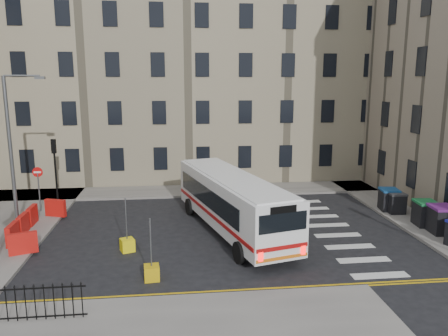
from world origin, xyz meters
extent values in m
plane|color=black|center=(0.00, 0.00, 0.00)|extent=(120.00, 120.00, 0.00)
cube|color=slate|center=(-6.00, 8.60, 0.07)|extent=(36.00, 3.20, 0.15)
cube|color=slate|center=(9.00, 4.00, 0.07)|extent=(2.40, 26.00, 0.15)
cube|color=gray|center=(-7.00, 15.50, 8.00)|extent=(38.00, 10.50, 16.00)
cylinder|color=black|center=(-12.00, 6.50, 1.75)|extent=(0.12, 0.12, 3.20)
cube|color=black|center=(-12.00, 6.50, 3.80)|extent=(0.28, 0.22, 0.90)
cylinder|color=#595B5E|center=(-13.00, 2.00, 4.15)|extent=(0.20, 0.20, 8.00)
cube|color=#595B5E|center=(-13.00, 2.00, 8.22)|extent=(0.50, 0.22, 0.14)
cylinder|color=#595B5E|center=(-12.50, 4.50, 1.35)|extent=(0.08, 0.08, 2.40)
cube|color=red|center=(-12.50, 4.50, 2.85)|extent=(0.60, 0.04, 0.60)
cube|color=red|center=(-12.20, -1.00, 0.65)|extent=(0.25, 1.25, 1.00)
cube|color=red|center=(-12.20, 0.50, 0.65)|extent=(0.25, 1.25, 1.00)
cube|color=red|center=(-12.20, 2.00, 0.65)|extent=(0.25, 1.25, 1.00)
cube|color=red|center=(-11.30, 3.30, 0.65)|extent=(1.26, 0.66, 1.00)
cube|color=red|center=(-11.30, -2.30, 0.65)|extent=(1.26, 0.66, 1.00)
cube|color=white|center=(-1.40, -0.06, 1.74)|extent=(5.20, 11.22, 2.49)
cube|color=black|center=(-2.74, 0.10, 1.94)|extent=(2.29, 8.48, 1.00)
cube|color=black|center=(-0.32, 0.74, 1.94)|extent=(2.29, 8.48, 1.00)
cube|color=black|center=(-2.80, 5.24, 1.99)|extent=(2.13, 0.62, 1.09)
cube|color=black|center=(0.00, -5.36, 2.24)|extent=(2.13, 0.62, 0.80)
cube|color=#A00E0D|center=(-2.62, -0.38, 1.14)|extent=(2.78, 10.40, 0.18)
cube|color=#A00E0D|center=(-0.18, 0.26, 1.14)|extent=(2.78, 10.40, 0.18)
cube|color=#FF0C0C|center=(-0.96, -5.63, 0.90)|extent=(0.22, 0.10, 0.40)
cube|color=#FF0C0C|center=(0.96, -5.12, 0.90)|extent=(0.22, 0.10, 0.40)
cylinder|color=black|center=(-3.54, 3.18, 0.50)|extent=(0.52, 1.03, 1.00)
cylinder|color=black|center=(-1.14, 3.82, 0.50)|extent=(0.52, 1.03, 1.00)
cylinder|color=black|center=(-1.61, -4.13, 0.50)|extent=(0.52, 1.03, 1.00)
cylinder|color=black|center=(0.79, -3.50, 0.50)|extent=(0.52, 1.03, 1.00)
cube|color=black|center=(9.28, -1.82, 0.80)|extent=(1.18, 1.33, 1.30)
cube|color=#661E74|center=(9.28, -1.82, 1.52)|extent=(1.24, 1.39, 0.14)
cube|color=black|center=(9.13, -0.60, 0.77)|extent=(1.13, 1.27, 1.23)
cube|color=#186F37|center=(9.13, -0.60, 1.45)|extent=(1.19, 1.33, 0.13)
cube|color=black|center=(8.69, 1.82, 0.71)|extent=(0.97, 1.10, 1.11)
cube|color=#353537|center=(8.69, 1.82, 1.32)|extent=(1.02, 1.15, 0.12)
cube|color=black|center=(8.54, 2.36, 0.74)|extent=(1.14, 1.27, 1.19)
cube|color=navy|center=(8.54, 2.36, 1.40)|extent=(1.20, 1.33, 0.12)
cube|color=yellow|center=(-6.66, -2.15, 0.30)|extent=(0.78, 0.78, 0.60)
cube|color=gold|center=(-5.36, -5.33, 0.30)|extent=(0.66, 0.66, 0.60)
camera|label=1|loc=(-4.30, -21.97, 7.95)|focal=35.00mm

